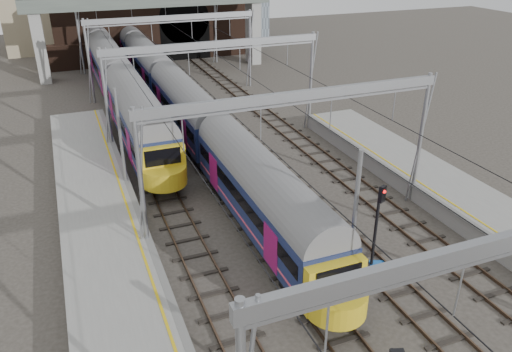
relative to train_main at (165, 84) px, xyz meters
name	(u,v)px	position (x,y,z in m)	size (l,w,h in m)	color
ground	(372,314)	(2.00, -31.40, -2.45)	(160.00, 160.00, 0.00)	#38332D
platform_left	(125,328)	(-8.18, -28.90, -1.89)	(4.32, 55.00, 1.12)	gray
tracks	(249,175)	(2.00, -16.40, -2.43)	(14.40, 80.00, 0.22)	#4C3828
overhead_line	(217,60)	(2.00, -9.92, 4.12)	(16.80, 80.00, 8.00)	gray
retaining_wall	(156,26)	(3.40, 20.53, 1.88)	(28.00, 2.75, 9.00)	#311E16
overbridge	(151,9)	(2.00, 14.60, 4.82)	(28.00, 3.00, 9.25)	gray
train_main	(165,84)	(0.00, 0.00, 0.00)	(2.73, 63.25, 4.73)	black
train_second	(110,67)	(-4.00, 7.96, 0.13)	(2.95, 51.08, 5.02)	black
signal_near_centre	(378,216)	(3.98, -28.44, 0.45)	(0.37, 0.46, 4.55)	black
equip_cover_a	(276,233)	(0.73, -23.93, -2.40)	(0.75, 0.53, 0.09)	#185BB4
equip_cover_b	(265,192)	(2.03, -19.17, -2.40)	(0.84, 0.59, 0.10)	#185BB4
equip_cover_c	(377,264)	(4.29, -28.44, -2.40)	(0.77, 0.54, 0.09)	#185BB4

